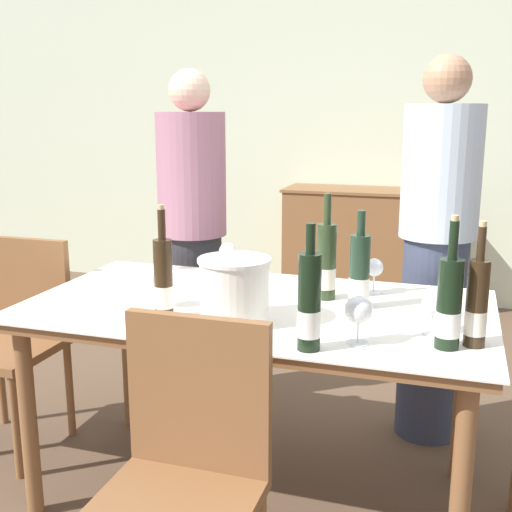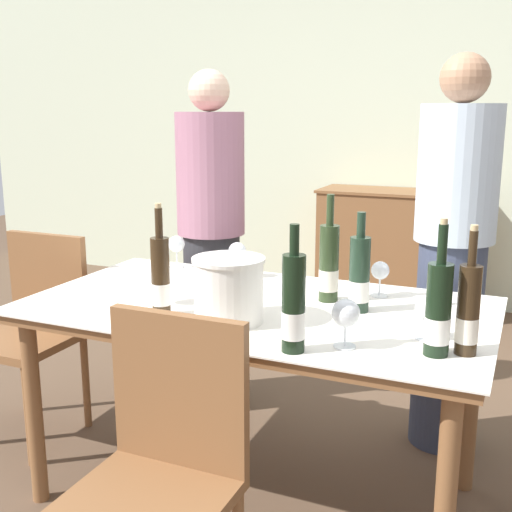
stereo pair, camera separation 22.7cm
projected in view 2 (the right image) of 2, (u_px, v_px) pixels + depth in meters
ground_plane at (256, 493)px, 2.48m from camera, size 12.00×12.00×0.00m
back_wall at (411, 117)px, 4.75m from camera, size 8.00×0.10×2.80m
sideboard_cabinet at (397, 251)px, 4.70m from camera, size 1.14×0.46×0.89m
dining_table at (256, 325)px, 2.33m from camera, size 1.66×0.92×0.76m
ice_bucket at (229, 288)px, 2.11m from camera, size 0.24×0.24×0.22m
wine_bottle_0 at (468, 312)px, 1.82m from camera, size 0.07×0.07×0.38m
wine_bottle_1 at (438, 311)px, 1.81m from camera, size 0.07×0.07×0.40m
wine_bottle_2 at (359, 276)px, 2.21m from camera, size 0.07×0.07×0.35m
wine_bottle_3 at (294, 306)px, 1.84m from camera, size 0.07×0.07×0.38m
wine_bottle_4 at (161, 278)px, 2.17m from camera, size 0.06×0.06×0.39m
wine_bottle_5 at (329, 265)px, 2.34m from camera, size 0.07×0.07×0.39m
wine_glass_0 at (156, 275)px, 2.30m from camera, size 0.08×0.08×0.16m
wine_glass_1 at (237, 253)px, 2.67m from camera, size 0.08×0.08×0.15m
wine_glass_2 at (380, 272)px, 2.40m from camera, size 0.07×0.07×0.13m
wine_glass_3 at (427, 311)px, 1.95m from camera, size 0.07×0.07×0.13m
wine_glass_4 at (176, 245)px, 2.84m from camera, size 0.07×0.07×0.14m
wine_glass_5 at (346, 314)px, 1.88m from camera, size 0.08×0.08×0.15m
chair_near_front at (161, 460)px, 1.75m from camera, size 0.42×0.42×0.90m
chair_left_end at (34, 320)px, 2.88m from camera, size 0.42×0.42×0.90m
person_host at (211, 241)px, 3.16m from camera, size 0.33×0.33×1.64m
person_guest_left at (452, 259)px, 2.70m from camera, size 0.33×0.33×1.67m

